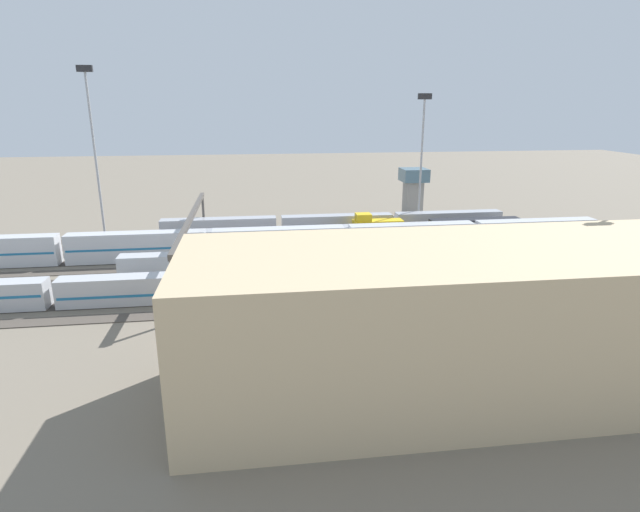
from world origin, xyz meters
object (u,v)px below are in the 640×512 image
train_on_track_1 (376,228)px  signal_gantry (191,222)px  control_tower (413,188)px  train_on_track_6 (468,263)px  train_on_track_7 (222,285)px  train_on_track_0 (337,224)px  train_on_track_3 (279,242)px  light_mast_2 (422,145)px  train_on_track_2 (358,235)px  light_mast_0 (93,135)px  maintenance_shed (488,320)px  train_on_track_5 (349,259)px

train_on_track_1 → signal_gantry: signal_gantry is taller
control_tower → train_on_track_6: bearing=83.5°
train_on_track_7 → train_on_track_0: size_ratio=1.27×
signal_gantry → control_tower: (-48.24, -34.80, -1.07)m
train_on_track_3 → train_on_track_6: 32.41m
train_on_track_1 → train_on_track_7: 41.83m
light_mast_2 → train_on_track_2: bearing=38.4°
train_on_track_1 → train_on_track_7: bearing=45.8°
train_on_track_0 → light_mast_0: light_mast_0 is taller
train_on_track_1 → maintenance_shed: (3.41, 56.47, 4.76)m
signal_gantry → train_on_track_2: bearing=-161.4°
train_on_track_1 → control_tower: control_tower is taller
light_mast_0 → signal_gantry: size_ratio=0.73×
train_on_track_0 → light_mast_0: size_ratio=2.17×
light_mast_2 → control_tower: 16.64m
train_on_track_3 → control_tower: bearing=-138.7°
train_on_track_5 → signal_gantry: bearing=-11.3°
train_on_track_3 → train_on_track_6: same height
train_on_track_5 → train_on_track_6: bearing=164.5°
train_on_track_2 → signal_gantry: bearing=18.6°
train_on_track_1 → light_mast_2: bearing=-145.7°
train_on_track_3 → light_mast_2: size_ratio=4.26×
train_on_track_6 → control_tower: control_tower is taller
train_on_track_3 → train_on_track_6: (-28.73, 15.00, -0.44)m
train_on_track_3 → control_tower: size_ratio=10.53×
maintenance_shed → train_on_track_0: bearing=-86.5°
train_on_track_3 → maintenance_shed: 49.56m
light_mast_2 → signal_gantry: size_ratio=0.62×
train_on_track_0 → signal_gantry: (27.31, 20.00, 5.78)m
train_on_track_7 → light_mast_2: light_mast_2 is taller
train_on_track_1 → train_on_track_6: 26.45m
train_on_track_0 → train_on_track_2: bearing=103.7°
light_mast_0 → control_tower: 70.41m
control_tower → signal_gantry: bearing=35.8°
light_mast_0 → control_tower: bearing=-169.4°
train_on_track_7 → train_on_track_0: 41.34m
train_on_track_0 → maintenance_shed: bearing=93.5°
signal_gantry → control_tower: size_ratio=3.96×
train_on_track_6 → maintenance_shed: bearing=69.1°
train_on_track_0 → signal_gantry: signal_gantry is taller
train_on_track_3 → light_mast_2: 39.04m
light_mast_2 → signal_gantry: light_mast_2 is taller
light_mast_0 → light_mast_2: light_mast_0 is taller
train_on_track_6 → maintenance_shed: maintenance_shed is taller
train_on_track_7 → light_mast_2: 57.41m
train_on_track_5 → train_on_track_1: (-9.36, -20.00, 0.14)m
train_on_track_3 → light_mast_0: 41.99m
train_on_track_2 → train_on_track_0: bearing=-76.3°
train_on_track_5 → light_mast_2: (-20.59, -27.66, 15.80)m
signal_gantry → control_tower: 59.49m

